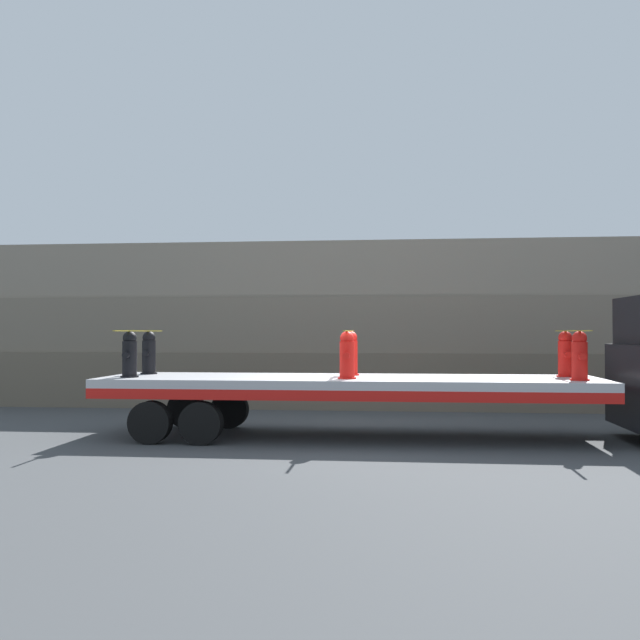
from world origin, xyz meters
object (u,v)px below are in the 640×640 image
(fire_hydrant_red_far_1, at_px, (351,354))
(fire_hydrant_red_near_2, at_px, (580,356))
(flatbed_trailer, at_px, (326,387))
(fire_hydrant_black_far_0, at_px, (149,353))
(fire_hydrant_black_near_0, at_px, (130,355))
(fire_hydrant_red_near_1, at_px, (347,356))
(fire_hydrant_red_far_2, at_px, (565,355))

(fire_hydrant_red_far_1, bearing_deg, fire_hydrant_red_near_2, -14.37)
(flatbed_trailer, xyz_separation_m, fire_hydrant_red_far_1, (0.48, 0.57, 0.66))
(flatbed_trailer, height_order, fire_hydrant_black_far_0, fire_hydrant_black_far_0)
(fire_hydrant_black_near_0, height_order, fire_hydrant_black_far_0, same)
(flatbed_trailer, distance_m, fire_hydrant_black_far_0, 4.05)
(fire_hydrant_black_far_0, bearing_deg, fire_hydrant_red_near_1, -14.37)
(fire_hydrant_red_near_1, distance_m, fire_hydrant_red_far_1, 1.13)
(flatbed_trailer, bearing_deg, fire_hydrant_red_near_1, -49.97)
(flatbed_trailer, distance_m, fire_hydrant_red_near_1, 0.99)
(flatbed_trailer, bearing_deg, fire_hydrant_red_far_1, 49.97)
(fire_hydrant_red_far_1, bearing_deg, fire_hydrant_black_near_0, -165.63)
(fire_hydrant_red_far_1, height_order, fire_hydrant_red_far_2, same)
(fire_hydrant_black_far_0, relative_size, fire_hydrant_red_near_2, 1.00)
(flatbed_trailer, xyz_separation_m, fire_hydrant_red_far_2, (4.90, 0.57, 0.66))
(fire_hydrant_black_far_0, distance_m, fire_hydrant_red_far_2, 8.86)
(fire_hydrant_red_near_1, height_order, fire_hydrant_red_far_2, same)
(fire_hydrant_black_far_0, relative_size, fire_hydrant_red_far_2, 1.00)
(fire_hydrant_red_near_2, relative_size, fire_hydrant_red_far_2, 1.00)
(flatbed_trailer, relative_size, fire_hydrant_black_near_0, 10.72)
(flatbed_trailer, relative_size, fire_hydrant_red_near_1, 10.72)
(fire_hydrant_red_near_1, bearing_deg, fire_hydrant_red_far_2, 14.37)
(fire_hydrant_black_far_0, height_order, fire_hydrant_red_near_2, same)
(fire_hydrant_black_far_0, bearing_deg, fire_hydrant_red_far_1, 0.00)
(fire_hydrant_black_near_0, relative_size, fire_hydrant_red_far_1, 1.00)
(fire_hydrant_red_far_2, bearing_deg, fire_hydrant_red_near_1, -165.63)
(fire_hydrant_black_near_0, distance_m, fire_hydrant_red_near_2, 8.86)
(fire_hydrant_red_far_1, height_order, fire_hydrant_red_near_2, same)
(fire_hydrant_red_near_1, xyz_separation_m, fire_hydrant_red_far_2, (4.43, 1.13, 0.00))
(fire_hydrant_black_far_0, xyz_separation_m, fire_hydrant_red_near_2, (8.86, -1.13, 0.00))
(fire_hydrant_black_near_0, xyz_separation_m, fire_hydrant_red_near_2, (8.86, 0.00, 0.00))
(flatbed_trailer, relative_size, fire_hydrant_red_far_1, 10.72)
(fire_hydrant_red_near_2, bearing_deg, fire_hydrant_black_far_0, 172.70)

